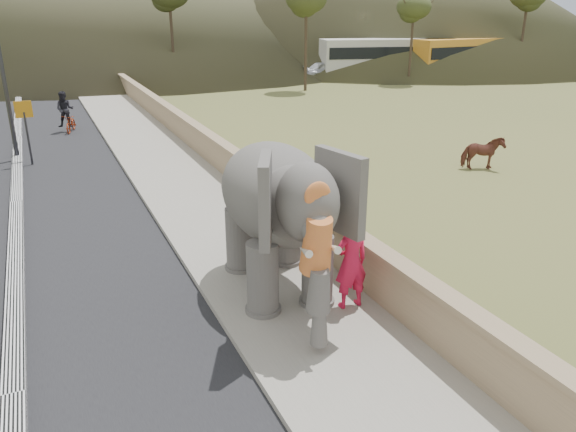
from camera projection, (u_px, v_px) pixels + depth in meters
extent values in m
plane|color=olive|center=(323.00, 342.00, 10.00)|extent=(160.00, 160.00, 0.00)
cube|color=black|center=(17.00, 207.00, 16.62)|extent=(7.00, 120.00, 0.03)
cube|color=black|center=(17.00, 204.00, 16.59)|extent=(0.35, 120.00, 0.22)
cube|color=#9E9687|center=(183.00, 185.00, 18.52)|extent=(3.00, 120.00, 0.15)
cube|color=tan|center=(230.00, 166.00, 18.98)|extent=(0.30, 120.00, 1.10)
cylinder|color=#2D2D33|center=(28.00, 139.00, 20.72)|extent=(0.08, 0.08, 2.00)
cube|color=#C17B12|center=(23.00, 109.00, 20.33)|extent=(0.60, 0.05, 0.60)
imported|color=brown|center=(482.00, 153.00, 20.33)|extent=(1.59, 1.11, 1.22)
imported|color=silver|center=(329.00, 70.00, 45.47)|extent=(4.46, 2.41, 1.44)
cube|color=beige|center=(387.00, 58.00, 46.21)|extent=(11.28, 4.91, 3.10)
cube|color=orange|center=(468.00, 57.00, 47.18)|extent=(11.15, 3.30, 3.10)
imported|color=red|center=(351.00, 262.00, 10.59)|extent=(0.68, 0.45, 1.87)
imported|color=maroon|center=(71.00, 123.00, 26.44)|extent=(0.97, 1.68, 0.83)
imported|color=black|center=(65.00, 110.00, 26.14)|extent=(0.96, 0.83, 1.67)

